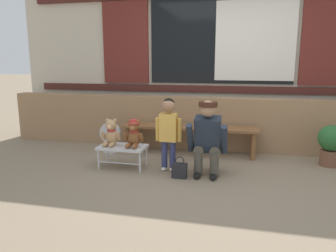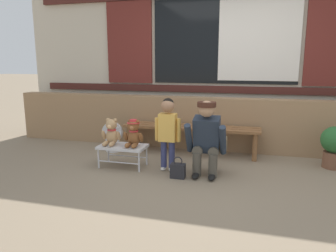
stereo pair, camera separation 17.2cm
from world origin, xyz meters
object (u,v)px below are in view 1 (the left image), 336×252
Objects in this scene: child_standing at (169,126)px; potted_plant at (331,143)px; teddy_bear_plain at (111,133)px; adult_crouching at (208,137)px; wooden_bench_long at (189,130)px; floor_fan at (111,137)px; handbag_on_ground at (180,170)px; small_display_bench at (123,148)px; teddy_bear_with_hat at (134,134)px.

child_standing reaches higher than potted_plant.
adult_crouching is (1.31, -0.01, 0.02)m from teddy_bear_plain.
potted_plant reaches higher than wooden_bench_long.
wooden_bench_long is 1.25m from floor_fan.
handbag_on_ground is 1.57m from floor_fan.
adult_crouching is (0.52, -0.03, -0.11)m from child_standing.
teddy_bear_plain reaches higher than small_display_bench.
child_standing is 2.00× the size of floor_fan.
adult_crouching reaches higher than potted_plant.
child_standing is 3.52× the size of handbag_on_ground.
floor_fan is (-3.22, -0.04, -0.08)m from potted_plant.
adult_crouching is 0.54m from handbag_on_ground.
adult_crouching is at bearing -66.29° from wooden_bench_long.
potted_plant is (2.92, 0.71, -0.14)m from teddy_bear_plain.
floor_fan reaches higher than wooden_bench_long.
adult_crouching is (1.15, -0.01, 0.21)m from small_display_bench.
adult_crouching is (0.39, -0.88, 0.11)m from wooden_bench_long.
handbag_on_ground is at bearing -86.60° from wooden_bench_long.
handbag_on_ground is at bearing -34.61° from floor_fan.
teddy_bear_plain is (-0.92, -0.87, 0.09)m from wooden_bench_long.
child_standing is 0.53m from adult_crouching.
child_standing is 1.32m from floor_fan.
wooden_bench_long is 4.37× the size of floor_fan.
small_display_bench is 0.71m from child_standing.
teddy_bear_with_hat is at bearing -124.63° from wooden_bench_long.
child_standing reaches higher than handbag_on_ground.
adult_crouching is at bearing -0.48° from teddy_bear_plain.
potted_plant is (1.99, -0.16, -0.05)m from wooden_bench_long.
child_standing reaches higher than floor_fan.
child_standing reaches higher than teddy_bear_plain.
potted_plant is (1.93, 0.93, 0.23)m from handbag_on_ground.
adult_crouching is 1.77m from potted_plant.
small_display_bench is (-0.76, -0.87, -0.11)m from wooden_bench_long.
teddy_bear_with_hat is 0.64× the size of potted_plant.
potted_plant is at bearing 24.17° from adult_crouching.
floor_fan is at bearing -179.23° from potted_plant.
wooden_bench_long is 1.13m from handbag_on_ground.
handbag_on_ground is 0.48× the size of potted_plant.
wooden_bench_long is 0.97m from adult_crouching.
child_standing is at bearing 1.21° from teddy_bear_plain.
adult_crouching is at bearing -0.68° from teddy_bear_with_hat.
small_display_bench is 0.26m from teddy_bear_with_hat.
adult_crouching reaches higher than small_display_bench.
small_display_bench reaches higher than handbag_on_ground.
child_standing is (0.79, 0.02, 0.13)m from teddy_bear_plain.
handbag_on_ground is (0.67, -0.22, -0.38)m from teddy_bear_with_hat.
floor_fan is (-1.29, 0.89, 0.14)m from handbag_on_ground.
potted_plant reaches higher than floor_fan.
teddy_bear_with_hat is at bearing 0.13° from teddy_bear_plain.
wooden_bench_long is 1.27m from teddy_bear_plain.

